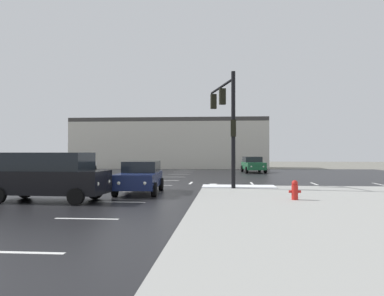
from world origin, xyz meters
name	(u,v)px	position (x,y,z in m)	size (l,w,h in m)	color
ground_plane	(161,183)	(0.00, 0.00, 0.00)	(120.00, 120.00, 0.00)	slate
road_asphalt	(161,183)	(0.00, 0.00, 0.01)	(44.00, 44.00, 0.02)	black
snow_strip_curbside	(239,186)	(5.00, -4.00, 0.17)	(4.00, 1.60, 0.06)	white
lane_markings	(176,185)	(1.20, -1.38, 0.02)	(36.15, 36.15, 0.01)	silver
traffic_signal_mast	(226,113)	(4.33, -3.45, 4.29)	(1.53, 5.12, 6.25)	black
fire_hydrant	(295,190)	(7.05, -9.61, 0.54)	(0.48, 0.26, 0.79)	red
strip_building_background	(171,144)	(-2.76, 24.75, 3.16)	(24.55, 8.00, 6.31)	beige
sedan_green	(253,164)	(7.09, 13.78, 0.85)	(2.37, 4.66, 1.58)	#195933
suv_black	(49,176)	(-3.08, -10.01, 1.09)	(4.92, 2.37, 2.03)	black
sedan_white	(81,164)	(-10.01, 11.77, 0.85)	(2.15, 4.59, 1.58)	white
sedan_navy	(140,176)	(0.01, -6.44, 0.85)	(2.24, 4.62, 1.58)	#141E47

